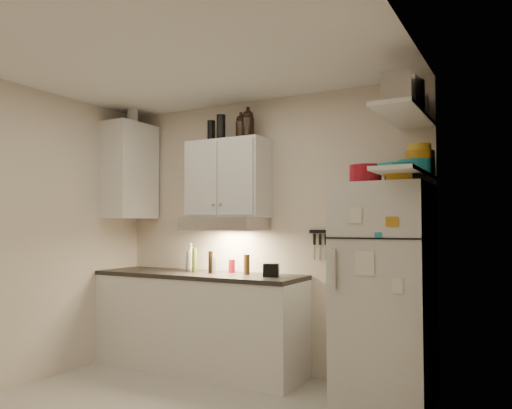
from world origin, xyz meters
The scene contains 35 objects.
ceiling centered at (0.00, 0.00, 2.61)m, with size 3.20×3.00×0.02m, color white.
back_wall centered at (0.00, 1.51, 1.30)m, with size 3.20×0.02×2.60m, color beige.
left_wall centered at (-1.61, 0.00, 1.30)m, with size 0.02×3.00×2.60m, color beige.
right_wall centered at (1.61, 0.00, 1.30)m, with size 0.02×3.00×2.60m, color beige.
base_cabinet centered at (-0.55, 1.20, 0.44)m, with size 2.10×0.60×0.88m, color white.
countertop centered at (-0.55, 1.20, 0.90)m, with size 2.10×0.62×0.04m, color black.
upper_cabinet centered at (-0.30, 1.33, 1.83)m, with size 0.80×0.33×0.75m, color white.
side_cabinet centered at (-1.44, 1.20, 1.95)m, with size 0.33×0.55×1.00m, color white.
range_hood centered at (-0.30, 1.27, 1.39)m, with size 0.76×0.46×0.12m, color silver.
fridge centered at (1.25, 1.16, 0.85)m, with size 0.70×0.68×1.70m, color silver.
shelf_hi centered at (1.45, 1.02, 2.20)m, with size 0.30×0.95×0.03m, color white.
shelf_lo centered at (1.45, 1.02, 1.76)m, with size 0.30×0.95×0.03m, color white.
knife_strip centered at (0.70, 1.49, 1.32)m, with size 0.42×0.02×0.03m, color black.
dutch_oven centered at (1.14, 1.05, 1.77)m, with size 0.25×0.25×0.14m, color maroon.
book_stack centered at (1.42, 0.95, 1.74)m, with size 0.18×0.23×0.08m, color #B87D17.
spice_jar centered at (1.30, 1.13, 1.76)m, with size 0.07×0.07×0.11m, color silver.
stock_pot centered at (1.44, 1.33, 2.31)m, with size 0.27×0.27×0.20m, color silver.
tin_a centered at (1.48, 0.92, 2.33)m, with size 0.22×0.20×0.22m, color #AAAAAD.
tin_b centered at (1.47, 0.68, 2.31)m, with size 0.20×0.20×0.20m, color #AAAAAD.
bowl_teal centered at (1.48, 1.30, 1.83)m, with size 0.29×0.29×0.11m, color teal.
bowl_orange centered at (1.51, 1.29, 1.92)m, with size 0.23×0.23×0.07m, color #C57912.
bowl_yellow centered at (1.51, 1.29, 1.99)m, with size 0.18×0.18×0.06m, color gold.
plates centered at (1.37, 1.05, 1.81)m, with size 0.27×0.27×0.07m, color teal.
growler_a centered at (-0.15, 1.33, 2.32)m, with size 0.10×0.10×0.24m, color black, non-canonical shape.
growler_b centered at (-0.08, 1.34, 2.34)m, with size 0.12×0.12×0.28m, color black, non-canonical shape.
thermos_a centered at (-0.35, 1.29, 2.32)m, with size 0.09×0.09×0.25m, color black.
thermos_b centered at (-0.52, 1.38, 2.31)m, with size 0.08×0.08×0.23m, color black.
side_jar centered at (-1.39, 1.19, 2.53)m, with size 0.11×0.11×0.15m, color silver.
soap_bottle centered at (-0.72, 1.32, 1.08)m, with size 0.12×0.12×0.31m, color white.
pepper_mill centered at (-0.06, 1.28, 1.01)m, with size 0.06×0.06×0.19m, color brown.
oil_bottle centered at (-0.61, 1.22, 1.04)m, with size 0.05×0.05×0.24m, color #465F17.
vinegar_bottle centered at (-0.42, 1.22, 1.03)m, with size 0.04×0.04×0.21m, color black.
clear_bottle centered at (-0.37, 1.22, 1.00)m, with size 0.05×0.05×0.16m, color silver.
red_jar centered at (-0.27, 1.36, 0.98)m, with size 0.06×0.06×0.13m, color maroon.
caddy centered at (0.24, 1.21, 0.98)m, with size 0.14×0.10×0.12m, color black.
Camera 1 is at (2.26, -2.75, 1.37)m, focal length 35.00 mm.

